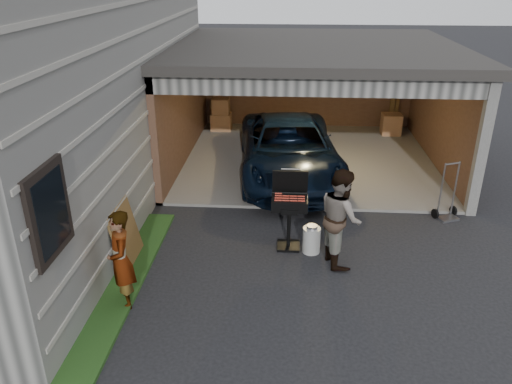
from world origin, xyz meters
TOP-DOWN VIEW (x-y plane):
  - ground at (0.00, 0.00)m, footprint 80.00×80.00m
  - groundcover_strip at (-2.25, -1.00)m, footprint 0.50×8.00m
  - garage at (0.76, 6.79)m, footprint 6.80×6.30m
  - minivan at (0.24, 5.20)m, footprint 2.60×4.90m
  - woman at (-2.10, 0.19)m, footprint 0.55×0.65m
  - man at (1.10, 1.60)m, footprint 0.82×0.94m
  - bbq_grill at (0.27, 2.03)m, footprint 0.61×0.54m
  - propane_tank at (0.67, 1.87)m, footprint 0.40×0.40m
  - plywood_panel at (-2.40, 1.31)m, footprint 0.26×0.94m
  - hand_truck at (3.37, 3.35)m, footprint 0.52×0.48m

SIDE VIEW (x-z plane):
  - ground at x=0.00m, z-range 0.00..0.00m
  - groundcover_strip at x=-2.25m, z-range 0.00..0.06m
  - hand_truck at x=3.37m, z-range -0.36..0.80m
  - propane_tank at x=0.67m, z-range 0.00..0.46m
  - plywood_panel at x=-2.40m, z-range 0.00..1.04m
  - minivan at x=0.24m, z-range 0.00..1.31m
  - woman at x=-2.10m, z-range 0.00..1.51m
  - bbq_grill at x=0.27m, z-range 0.13..1.50m
  - man at x=1.10m, z-range 0.00..1.66m
  - garage at x=0.76m, z-range 0.42..3.32m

